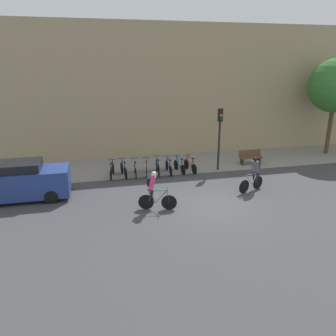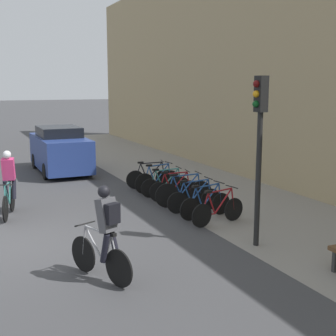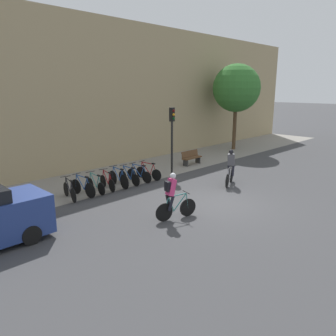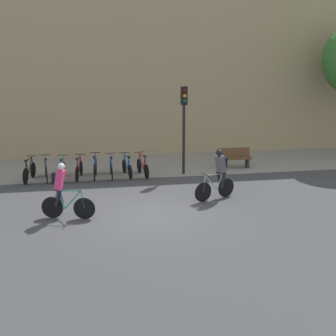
% 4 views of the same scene
% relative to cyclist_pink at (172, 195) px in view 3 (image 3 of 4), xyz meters
% --- Properties ---
extents(ground, '(200.00, 200.00, 0.00)m').
position_rel_cyclist_pink_xyz_m(ground, '(2.64, -0.19, -0.95)').
color(ground, '#3D3D3F').
extents(kerb_strip, '(44.00, 4.50, 0.01)m').
position_rel_cyclist_pink_xyz_m(kerb_strip, '(2.64, 6.56, -0.94)').
color(kerb_strip, gray).
rests_on(kerb_strip, ground).
extents(building_facade, '(44.00, 0.60, 8.78)m').
position_rel_cyclist_pink_xyz_m(building_facade, '(2.64, 9.11, 3.45)').
color(building_facade, tan).
rests_on(building_facade, ground).
extents(cyclist_pink, '(1.66, 0.61, 1.79)m').
position_rel_cyclist_pink_xyz_m(cyclist_pink, '(0.00, 0.00, 0.00)').
color(cyclist_pink, black).
rests_on(cyclist_pink, ground).
extents(cyclist_grey, '(1.61, 0.73, 1.79)m').
position_rel_cyclist_pink_xyz_m(cyclist_grey, '(5.37, 1.12, -0.00)').
color(cyclist_grey, black).
rests_on(cyclist_grey, ground).
extents(parked_bike_0, '(0.49, 1.64, 0.95)m').
position_rel_cyclist_pink_xyz_m(parked_bike_0, '(-1.52, 4.77, -0.55)').
color(parked_bike_0, black).
rests_on(parked_bike_0, ground).
extents(parked_bike_1, '(0.46, 1.69, 0.98)m').
position_rel_cyclist_pink_xyz_m(parked_bike_1, '(-0.85, 4.77, -0.54)').
color(parked_bike_1, black).
rests_on(parked_bike_1, ground).
extents(parked_bike_2, '(0.46, 1.65, 0.94)m').
position_rel_cyclist_pink_xyz_m(parked_bike_2, '(-0.19, 4.77, -0.57)').
color(parked_bike_2, black).
rests_on(parked_bike_2, ground).
extents(parked_bike_3, '(0.46, 1.57, 0.94)m').
position_rel_cyclist_pink_xyz_m(parked_bike_3, '(0.47, 4.77, -0.56)').
color(parked_bike_3, black).
rests_on(parked_bike_3, ground).
extents(parked_bike_4, '(0.46, 1.78, 0.99)m').
position_rel_cyclist_pink_xyz_m(parked_bike_4, '(1.13, 4.77, -0.53)').
color(parked_bike_4, black).
rests_on(parked_bike_4, ground).
extents(parked_bike_5, '(0.46, 1.67, 0.94)m').
position_rel_cyclist_pink_xyz_m(parked_bike_5, '(1.79, 4.77, -0.56)').
color(parked_bike_5, black).
rests_on(parked_bike_5, ground).
extents(parked_bike_6, '(0.46, 1.65, 0.94)m').
position_rel_cyclist_pink_xyz_m(parked_bike_6, '(2.45, 4.77, -0.56)').
color(parked_bike_6, black).
rests_on(parked_bike_6, ground).
extents(parked_bike_7, '(0.46, 1.66, 0.94)m').
position_rel_cyclist_pink_xyz_m(parked_bike_7, '(3.12, 4.77, -0.56)').
color(parked_bike_7, black).
rests_on(parked_bike_7, ground).
extents(traffic_light_pole, '(0.26, 0.30, 3.72)m').
position_rel_cyclist_pink_xyz_m(traffic_light_pole, '(4.87, 4.72, 1.63)').
color(traffic_light_pole, black).
rests_on(traffic_light_pole, ground).
extents(bench, '(1.50, 0.44, 0.89)m').
position_rel_cyclist_pink_xyz_m(bench, '(7.35, 5.40, -0.48)').
color(bench, brown).
rests_on(bench, ground).
extents(street_tree_0, '(3.64, 3.64, 6.58)m').
position_rel_cyclist_pink_xyz_m(street_tree_0, '(13.88, 6.55, 3.80)').
color(street_tree_0, '#4C3823').
rests_on(street_tree_0, ground).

